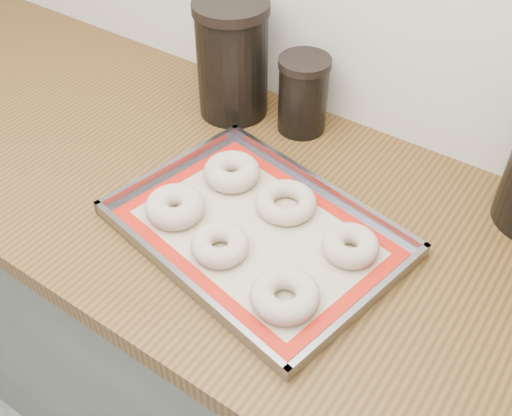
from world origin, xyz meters
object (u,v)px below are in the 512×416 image
Objects in this scene: baking_tray at (256,231)px; bagel_front_mid at (220,245)px; bagel_front_right at (285,295)px; canister_mid at (303,94)px; canister_left at (232,59)px; bagel_back_right at (350,246)px; bagel_back_left at (232,172)px; bagel_front_left at (175,207)px; bagel_back_mid at (286,202)px.

baking_tray is 0.07m from bagel_front_mid.
canister_mid reaches higher than bagel_front_right.
bagel_front_mid reaches higher than baking_tray.
canister_mid is (0.15, 0.03, -0.04)m from canister_left.
bagel_back_right is at bearing 17.55° from baking_tray.
bagel_front_mid is 0.92× the size of bagel_back_left.
bagel_back_left is 0.43× the size of canister_left.
bagel_front_right is 0.67× the size of canister_mid.
bagel_front_left is 0.12m from bagel_front_mid.
bagel_front_mid is 0.40× the size of canister_left.
baking_tray is at bearing 72.95° from bagel_front_mid.
bagel_front_left is at bearing 168.47° from bagel_front_right.
bagel_front_left is at bearing -99.89° from bagel_back_left.
canister_mid is at bearing 84.06° from bagel_front_left.
bagel_front_right is 1.14× the size of bagel_back_right.
bagel_front_right is 0.54m from canister_left.
bagel_front_mid is (0.12, -0.03, -0.00)m from bagel_front_left.
canister_mid is at bearing 108.19° from baking_tray.
canister_left is at bearing 142.39° from bagel_back_mid.
bagel_front_left is 0.19m from bagel_back_mid.
bagel_back_left is at bearing 175.40° from bagel_back_mid.
bagel_front_right is at bearing -61.32° from canister_mid.
canister_left is (-0.11, 0.32, 0.10)m from bagel_front_left.
bagel_front_left reaches higher than bagel_front_right.
baking_tray is 2.15× the size of canister_left.
bagel_front_mid is 0.60× the size of canister_mid.
bagel_back_left is at bearing 80.11° from bagel_front_left.
bagel_front_mid is (-0.02, -0.07, 0.01)m from baking_tray.
canister_mid is (-0.11, 0.23, 0.06)m from bagel_back_mid.
bagel_back_mid reaches higher than baking_tray.
canister_mid reaches higher than bagel_back_mid.
canister_mid is (0.04, 0.35, 0.05)m from bagel_front_left.
bagel_back_left reaches higher than bagel_front_right.
bagel_front_left is at bearing -70.40° from canister_left.
bagel_front_left is 0.36m from canister_left.
bagel_back_right reaches higher than baking_tray.
bagel_back_right is 0.58× the size of canister_mid.
bagel_back_mid is (0.15, 0.12, -0.00)m from bagel_front_left.
bagel_front_right is at bearing -102.05° from bagel_back_right.
canister_left is (-0.23, 0.35, 0.10)m from bagel_front_mid.
bagel_back_mid is (0.01, 0.08, 0.01)m from baking_tray.
bagel_back_mid is at bearing 82.77° from baking_tray.
bagel_front_right is at bearing -10.85° from bagel_front_mid.
canister_left reaches higher than bagel_front_mid.
canister_left is at bearing 150.24° from bagel_back_right.
bagel_back_left is at bearing 141.85° from bagel_front_right.
canister_left reaches higher than bagel_back_left.
baking_tray is at bearing -162.45° from bagel_back_right.
bagel_front_mid is at bearing -78.14° from canister_mid.
bagel_front_mid is at bearing -12.35° from bagel_front_left.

